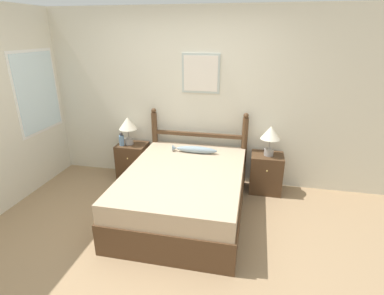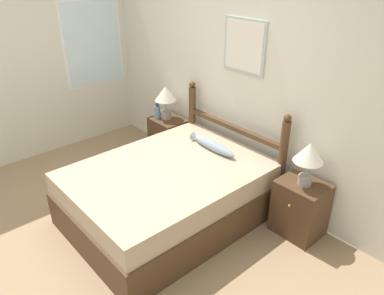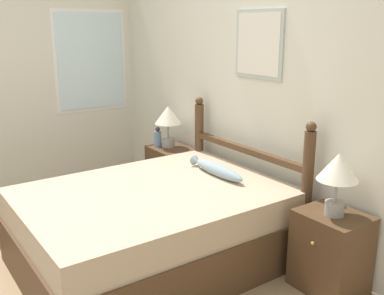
{
  "view_description": "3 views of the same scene",
  "coord_description": "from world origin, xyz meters",
  "px_view_note": "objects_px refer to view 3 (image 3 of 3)",
  "views": [
    {
      "loc": [
        1.0,
        -2.57,
        2.21
      ],
      "look_at": [
        0.21,
        1.14,
        0.73
      ],
      "focal_mm": 28.0,
      "sensor_mm": 36.0,
      "label": 1
    },
    {
      "loc": [
        2.75,
        -1.27,
        2.49
      ],
      "look_at": [
        0.18,
        1.01,
        0.7
      ],
      "focal_mm": 35.0,
      "sensor_mm": 36.0,
      "label": 2
    },
    {
      "loc": [
        2.98,
        -0.91,
        1.81
      ],
      "look_at": [
        0.15,
        1.07,
        0.86
      ],
      "focal_mm": 42.0,
      "sensor_mm": 36.0,
      "label": 3
    }
  ],
  "objects_px": {
    "bed": "(153,227)",
    "nightstand_left": "(171,174)",
    "bottle": "(158,138)",
    "fish_pillow": "(217,170)",
    "table_lamp_left": "(168,118)",
    "table_lamp_right": "(338,171)",
    "nightstand_right": "(331,252)"
  },
  "relations": [
    {
      "from": "bed",
      "to": "nightstand_left",
      "type": "height_order",
      "value": "bed"
    },
    {
      "from": "bottle",
      "to": "fish_pillow",
      "type": "relative_size",
      "value": 0.32
    },
    {
      "from": "bottle",
      "to": "fish_pillow",
      "type": "height_order",
      "value": "bottle"
    },
    {
      "from": "table_lamp_left",
      "to": "table_lamp_right",
      "type": "relative_size",
      "value": 1.0
    },
    {
      "from": "bottle",
      "to": "bed",
      "type": "bearing_deg",
      "value": -32.56
    },
    {
      "from": "bottle",
      "to": "fish_pillow",
      "type": "xyz_separation_m",
      "value": [
        1.17,
        -0.13,
        -0.01
      ]
    },
    {
      "from": "bottle",
      "to": "fish_pillow",
      "type": "distance_m",
      "value": 1.18
    },
    {
      "from": "nightstand_left",
      "to": "table_lamp_right",
      "type": "height_order",
      "value": "table_lamp_right"
    },
    {
      "from": "bed",
      "to": "table_lamp_right",
      "type": "relative_size",
      "value": 4.53
    },
    {
      "from": "fish_pillow",
      "to": "table_lamp_left",
      "type": "bearing_deg",
      "value": 169.15
    },
    {
      "from": "bed",
      "to": "bottle",
      "type": "distance_m",
      "value": 1.42
    },
    {
      "from": "table_lamp_left",
      "to": "bottle",
      "type": "xyz_separation_m",
      "value": [
        -0.09,
        -0.08,
        -0.22
      ]
    },
    {
      "from": "nightstand_left",
      "to": "table_lamp_left",
      "type": "xyz_separation_m",
      "value": [
        -0.04,
        -0.01,
        0.59
      ]
    },
    {
      "from": "table_lamp_right",
      "to": "nightstand_left",
      "type": "bearing_deg",
      "value": 179.59
    },
    {
      "from": "nightstand_right",
      "to": "fish_pillow",
      "type": "distance_m",
      "value": 1.1
    },
    {
      "from": "bed",
      "to": "table_lamp_right",
      "type": "height_order",
      "value": "table_lamp_right"
    },
    {
      "from": "nightstand_left",
      "to": "nightstand_right",
      "type": "height_order",
      "value": "same"
    },
    {
      "from": "nightstand_left",
      "to": "fish_pillow",
      "type": "distance_m",
      "value": 1.13
    },
    {
      "from": "fish_pillow",
      "to": "nightstand_left",
      "type": "bearing_deg",
      "value": 168.46
    },
    {
      "from": "nightstand_right",
      "to": "bottle",
      "type": "distance_m",
      "value": 2.22
    },
    {
      "from": "bed",
      "to": "bottle",
      "type": "xyz_separation_m",
      "value": [
        -1.16,
        0.74,
        0.37
      ]
    },
    {
      "from": "nightstand_left",
      "to": "table_lamp_left",
      "type": "relative_size",
      "value": 1.33
    },
    {
      "from": "nightstand_left",
      "to": "table_lamp_right",
      "type": "relative_size",
      "value": 1.33
    },
    {
      "from": "bed",
      "to": "table_lamp_left",
      "type": "bearing_deg",
      "value": 142.72
    },
    {
      "from": "fish_pillow",
      "to": "table_lamp_right",
      "type": "bearing_deg",
      "value": 10.99
    },
    {
      "from": "table_lamp_right",
      "to": "fish_pillow",
      "type": "height_order",
      "value": "table_lamp_right"
    },
    {
      "from": "table_lamp_left",
      "to": "bottle",
      "type": "height_order",
      "value": "table_lamp_left"
    },
    {
      "from": "table_lamp_right",
      "to": "fish_pillow",
      "type": "distance_m",
      "value": 1.07
    },
    {
      "from": "nightstand_left",
      "to": "bottle",
      "type": "bearing_deg",
      "value": -147.26
    },
    {
      "from": "nightstand_right",
      "to": "table_lamp_right",
      "type": "height_order",
      "value": "table_lamp_right"
    },
    {
      "from": "nightstand_right",
      "to": "fish_pillow",
      "type": "bearing_deg",
      "value": -168.11
    },
    {
      "from": "bed",
      "to": "nightstand_left",
      "type": "bearing_deg",
      "value": 141.48
    }
  ]
}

